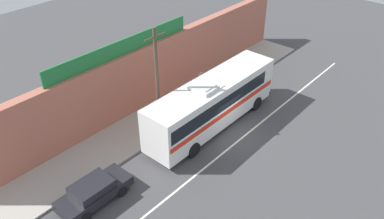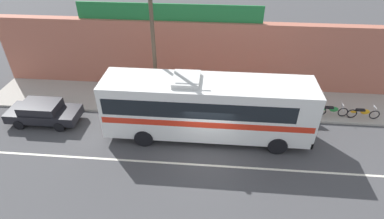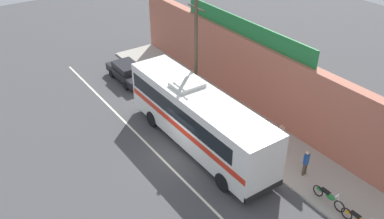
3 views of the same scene
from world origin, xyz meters
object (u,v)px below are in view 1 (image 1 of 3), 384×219
Objects in this scene: pedestrian_far_right at (225,71)px; intercity_bus at (212,102)px; motorcycle_red at (246,70)px; pedestrian_far_left at (201,80)px; utility_pole at (157,83)px; parked_car at (94,191)px; motorcycle_black at (259,63)px.

intercity_bus is at bearing -151.44° from pedestrian_far_right.
pedestrian_far_left reaches higher than motorcycle_red.
utility_pole is 11.45m from motorcycle_red.
parked_car is 2.21× the size of motorcycle_red.
utility_pole is 4.86× the size of pedestrian_far_right.
pedestrian_far_left reaches higher than parked_car.
intercity_bus reaches higher than parked_car.
motorcycle_red and motorcycle_black have the same top height.
pedestrian_far_left is (-6.43, 1.38, 0.52)m from motorcycle_black.
pedestrian_far_right is (-2.13, 0.66, 0.49)m from motorcycle_red.
parked_car is at bearing -173.59° from motorcycle_red.
intercity_bus is at bearing -2.47° from parked_car.
motorcycle_black is at bearing -12.14° from pedestrian_far_left.
pedestrian_far_left is (-2.47, 0.61, 0.03)m from pedestrian_far_right.
parked_car is 2.62× the size of pedestrian_far_left.
utility_pole is (-3.10, 2.06, 2.06)m from intercity_bus.
pedestrian_far_right reaches higher than parked_car.
intercity_bus is at bearing -166.55° from motorcycle_black.
utility_pole reaches higher than motorcycle_black.
parked_car reaches higher than motorcycle_black.
motorcycle_black is at bearing 13.45° from intercity_bus.
motorcycle_red is at bearing -17.33° from pedestrian_far_right.
motorcycle_black is (12.70, 0.24, -3.56)m from utility_pole.
pedestrian_far_right is at bearing 168.95° from motorcycle_black.
pedestrian_far_right is (-3.96, 0.77, 0.49)m from motorcycle_black.
parked_car is at bearing -174.51° from motorcycle_black.
motorcycle_black is at bearing -11.05° from pedestrian_far_right.
motorcycle_red is at bearing 176.59° from motorcycle_black.
parked_car is 19.54m from motorcycle_black.
intercity_bus is 2.66× the size of parked_car.
motorcycle_black is (19.45, 1.87, -0.17)m from parked_car.
intercity_bus reaches higher than pedestrian_far_left.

